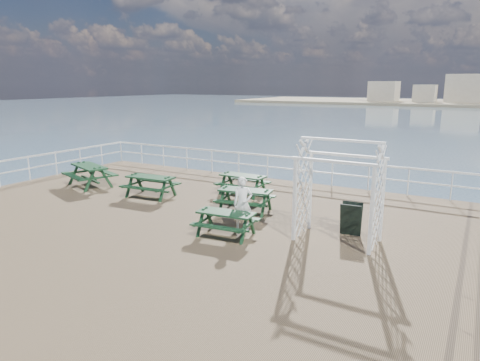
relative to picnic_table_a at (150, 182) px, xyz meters
name	(u,v)px	position (x,y,z in m)	size (l,w,h in m)	color
ground	(171,225)	(2.46, -1.93, -0.71)	(18.00, 14.00, 0.30)	brown
railing	(213,177)	(2.39, 0.64, 0.31)	(17.77, 13.76, 1.10)	white
picnic_table_a	(150,182)	(0.00, 0.00, 0.00)	(1.92, 1.60, 0.88)	#13361C
picnic_table_b	(243,180)	(2.83, 2.01, -0.01)	(1.79, 1.46, 0.86)	#13361C
picnic_table_c	(245,195)	(4.01, 0.09, -0.02)	(1.94, 1.66, 0.85)	#13361C
picnic_table_d	(89,171)	(-3.32, 0.06, 0.07)	(2.45, 2.21, 0.98)	#13361C
picnic_table_e	(226,218)	(4.66, -2.21, -0.07)	(1.71, 1.43, 0.78)	#13361C
trellis_arbor	(338,197)	(7.46, -1.06, 0.66)	(2.24, 1.23, 2.76)	white
sandwich_board	(351,219)	(7.67, -0.44, -0.11)	(0.61, 0.48, 0.93)	black
person	(243,203)	(4.81, -1.51, 0.21)	(0.57, 0.37, 1.55)	white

